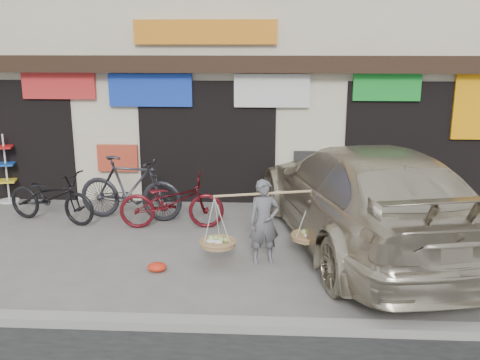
# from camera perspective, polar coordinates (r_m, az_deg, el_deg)

# --- Properties ---
(ground) EXTENTS (70.00, 70.00, 0.00)m
(ground) POSITION_cam_1_polar(r_m,az_deg,el_deg) (8.85, -5.98, -8.85)
(ground) COLOR slate
(ground) RESTS_ON ground
(kerb) EXTENTS (70.00, 0.25, 0.12)m
(kerb) POSITION_cam_1_polar(r_m,az_deg,el_deg) (7.06, -8.60, -14.80)
(kerb) COLOR gray
(kerb) RESTS_ON ground
(shophouse_block) EXTENTS (14.00, 6.32, 7.00)m
(shophouse_block) POSITION_cam_1_polar(r_m,az_deg,el_deg) (14.50, -2.29, 14.30)
(shophouse_block) COLOR beige
(shophouse_block) RESTS_ON ground
(street_vendor) EXTENTS (2.03, 0.93, 1.39)m
(street_vendor) POSITION_cam_1_polar(r_m,az_deg,el_deg) (8.65, 2.59, -4.90)
(street_vendor) COLOR slate
(street_vendor) RESTS_ON ground
(bike_0) EXTENTS (2.10, 1.25, 1.04)m
(bike_0) POSITION_cam_1_polar(r_m,az_deg,el_deg) (11.25, -19.49, -1.68)
(bike_0) COLOR black
(bike_0) RESTS_ON ground
(bike_1) EXTENTS (2.24, 0.94, 1.30)m
(bike_1) POSITION_cam_1_polar(r_m,az_deg,el_deg) (10.95, -11.64, -0.87)
(bike_1) COLOR #2B2A30
(bike_1) RESTS_ON ground
(bike_2) EXTENTS (2.06, 0.86, 1.05)m
(bike_2) POSITION_cam_1_polar(r_m,az_deg,el_deg) (10.36, -7.31, -2.29)
(bike_2) COLOR #4F0D13
(bike_2) RESTS_ON ground
(suv) EXTENTS (3.82, 6.64, 1.81)m
(suv) POSITION_cam_1_polar(r_m,az_deg,el_deg) (9.53, 12.96, -1.67)
(suv) COLOR #BFB39A
(suv) RESTS_ON ground
(display_rack) EXTENTS (0.44, 0.44, 1.54)m
(display_rack) POSITION_cam_1_polar(r_m,az_deg,el_deg) (13.02, -23.62, 0.51)
(display_rack) COLOR silver
(display_rack) RESTS_ON ground
(red_bag) EXTENTS (0.31, 0.25, 0.14)m
(red_bag) POSITION_cam_1_polar(r_m,az_deg,el_deg) (8.61, -8.85, -9.15)
(red_bag) COLOR red
(red_bag) RESTS_ON ground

